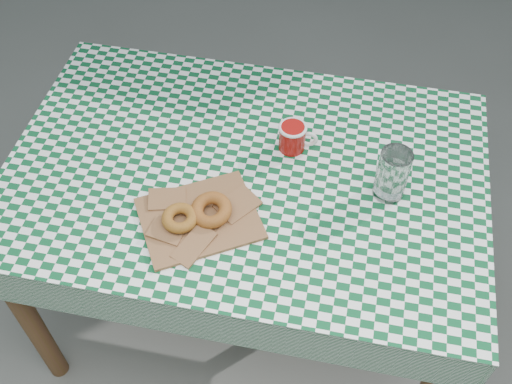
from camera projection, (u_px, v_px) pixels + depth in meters
ground at (227, 300)px, 2.24m from camera, size 60.00×60.00×0.00m
table at (246, 248)px, 1.94m from camera, size 1.33×0.94×0.75m
tablecloth at (245, 170)px, 1.64m from camera, size 1.35×0.96×0.01m
paper_bag at (199, 218)px, 1.53m from camera, size 0.37×0.35×0.02m
bagel_front at (180, 218)px, 1.50m from camera, size 0.12×0.12×0.03m
bagel_back at (211, 210)px, 1.51m from camera, size 0.14×0.14×0.03m
coffee_mug at (292, 137)px, 1.66m from camera, size 0.16×0.16×0.08m
drinking_glass at (392, 174)px, 1.53m from camera, size 0.10×0.10×0.15m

